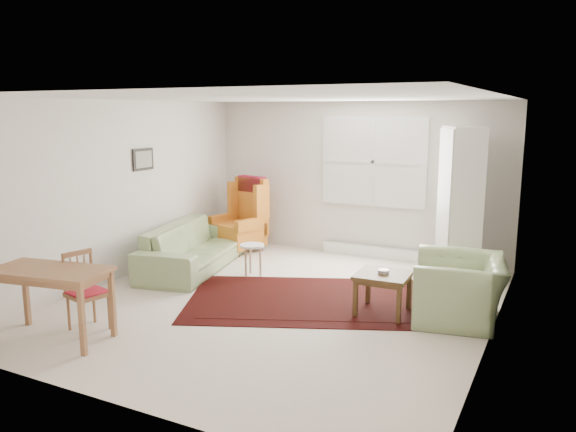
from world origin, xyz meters
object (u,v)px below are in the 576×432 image
at_px(coffee_table, 383,293).
at_px(stool, 252,260).
at_px(cabinet, 460,204).
at_px(desk, 52,304).
at_px(armchair, 459,283).
at_px(sofa, 194,238).
at_px(desk_chair, 88,292).
at_px(wingback_chair, 238,215).

xyz_separation_m(coffee_table, stool, (-2.15, 0.63, -0.01)).
distance_m(cabinet, desk, 5.36).
xyz_separation_m(armchair, desk, (-3.65, -2.49, -0.05)).
height_order(armchair, coffee_table, armchair).
xyz_separation_m(sofa, cabinet, (3.63, 1.27, 0.60)).
bearing_deg(sofa, stool, -99.60).
distance_m(coffee_table, desk_chair, 3.32).
distance_m(wingback_chair, cabinet, 3.61).
distance_m(desk, desk_chair, 0.39).
xyz_separation_m(sofa, coffee_table, (3.12, -0.59, -0.22)).
bearing_deg(cabinet, desk, -151.79).
xyz_separation_m(cabinet, desk, (-3.33, -4.15, -0.69)).
distance_m(armchair, cabinet, 1.80).
relative_size(armchair, wingback_chair, 0.88).
distance_m(coffee_table, desk, 3.64).
xyz_separation_m(wingback_chair, stool, (0.93, -1.13, -0.40)).
height_order(cabinet, desk, cabinet).
height_order(sofa, desk, sofa).
bearing_deg(sofa, desk_chair, 177.36).
distance_m(armchair, stool, 3.01).
height_order(armchair, cabinet, cabinet).
bearing_deg(desk_chair, coffee_table, -41.09).
bearing_deg(stool, cabinet, 24.87).
bearing_deg(wingback_chair, armchair, -6.73).
relative_size(sofa, desk, 1.92).
height_order(wingback_chair, stool, wingback_chair).
bearing_deg(sofa, wingback_chair, -14.68).
bearing_deg(coffee_table, cabinet, 74.81).
bearing_deg(stool, armchair, -8.19).
distance_m(coffee_table, cabinet, 2.10).
distance_m(stool, cabinet, 3.04).
xyz_separation_m(armchair, coffee_table, (-0.83, -0.20, -0.19)).
bearing_deg(wingback_chair, stool, -35.54).
bearing_deg(wingback_chair, coffee_table, -14.78).
height_order(coffee_table, desk_chair, desk_chair).
bearing_deg(desk, armchair, 34.26).
height_order(desk, desk_chair, desk_chair).
bearing_deg(desk, sofa, 95.88).
bearing_deg(stool, sofa, -177.31).
relative_size(sofa, armchair, 2.08).
bearing_deg(desk_chair, wingback_chair, 19.23).
relative_size(armchair, desk_chair, 1.30).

